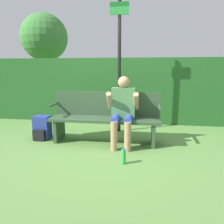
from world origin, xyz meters
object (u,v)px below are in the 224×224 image
(person_seated, at_px, (123,107))
(water_bottle, at_px, (123,157))
(parked_car, at_px, (187,79))
(backpack, at_px, (42,128))
(park_bench, at_px, (105,117))
(tree, at_px, (44,39))
(signpost, at_px, (119,61))

(person_seated, distance_m, water_bottle, 1.00)
(person_seated, xyz_separation_m, parked_car, (3.14, 11.73, -0.05))
(backpack, relative_size, parked_car, 0.10)
(water_bottle, xyz_separation_m, parked_car, (3.04, 12.55, 0.51))
(backpack, height_order, water_bottle, backpack)
(person_seated, xyz_separation_m, backpack, (-1.56, 0.08, -0.46))
(park_bench, relative_size, tree, 0.56)
(person_seated, relative_size, backpack, 2.71)
(park_bench, bearing_deg, water_bottle, -65.31)
(backpack, bearing_deg, tree, 113.78)
(park_bench, height_order, water_bottle, park_bench)
(water_bottle, xyz_separation_m, signpost, (-0.26, 1.63, 1.37))
(water_bottle, bearing_deg, park_bench, 114.69)
(park_bench, xyz_separation_m, person_seated, (0.33, -0.12, 0.20))
(tree, bearing_deg, water_bottle, -56.91)
(backpack, xyz_separation_m, parked_car, (4.70, 11.65, 0.41))
(park_bench, height_order, person_seated, person_seated)
(backpack, bearing_deg, park_bench, 2.10)
(park_bench, bearing_deg, tree, 124.50)
(signpost, bearing_deg, parked_car, 73.15)
(park_bench, bearing_deg, backpack, -177.90)
(park_bench, bearing_deg, person_seated, -19.75)
(park_bench, distance_m, parked_car, 12.12)
(signpost, xyz_separation_m, tree, (-3.64, 4.36, 1.06))
(backpack, distance_m, parked_car, 12.57)
(backpack, relative_size, water_bottle, 1.92)
(person_seated, height_order, parked_car, parked_car)
(backpack, bearing_deg, parked_car, 68.03)
(water_bottle, distance_m, signpost, 2.15)
(park_bench, relative_size, backpack, 4.47)
(signpost, distance_m, tree, 5.78)
(water_bottle, xyz_separation_m, tree, (-3.90, 5.99, 2.43))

